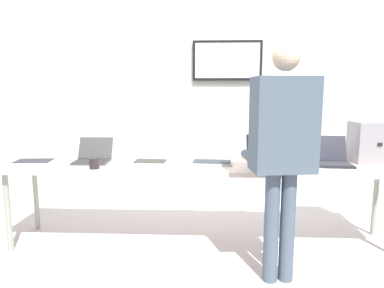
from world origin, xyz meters
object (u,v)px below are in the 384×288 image
(laptop_station_2, at_px, (152,156))
(person, at_px, (282,141))
(laptop_station_4, at_px, (267,157))
(laptop_station_5, at_px, (331,158))
(laptop_station_0, at_px, (36,156))
(laptop_station_3, at_px, (212,157))
(laptop_station_1, at_px, (93,157))
(coffee_mug, at_px, (94,163))
(equipment_box, at_px, (372,142))
(workbench, at_px, (201,168))

(laptop_station_2, relative_size, person, 0.19)
(laptop_station_4, distance_m, person, 0.72)
(laptop_station_5, bearing_deg, laptop_station_0, -179.94)
(laptop_station_3, xyz_separation_m, person, (0.49, -0.68, 0.25))
(laptop_station_1, height_order, laptop_station_3, laptop_station_3)
(laptop_station_2, height_order, person, person)
(laptop_station_1, distance_m, coffee_mug, 0.30)
(person, bearing_deg, laptop_station_1, 157.97)
(laptop_station_1, bearing_deg, equipment_box, 2.65)
(laptop_station_5, height_order, person, person)
(equipment_box, height_order, laptop_station_5, equipment_box)
(laptop_station_1, relative_size, laptop_station_2, 1.02)
(laptop_station_4, bearing_deg, coffee_mug, -168.81)
(laptop_station_2, xyz_separation_m, laptop_station_3, (0.57, 0.01, 0.00))
(workbench, height_order, laptop_station_4, laptop_station_4)
(laptop_station_4, bearing_deg, laptop_station_3, 178.76)
(laptop_station_0, xyz_separation_m, laptop_station_1, (0.54, 0.01, -0.01))
(laptop_station_2, distance_m, laptop_station_3, 0.57)
(workbench, bearing_deg, laptop_station_1, 178.13)
(equipment_box, xyz_separation_m, laptop_station_5, (-0.41, -0.13, -0.13))
(laptop_station_5, bearing_deg, person, -132.34)
(equipment_box, distance_m, laptop_station_5, 0.45)
(laptop_station_3, xyz_separation_m, laptop_station_4, (0.50, -0.01, 0.00))
(laptop_station_2, distance_m, laptop_station_4, 1.07)
(laptop_station_4, distance_m, laptop_station_5, 0.58)
(laptop_station_3, bearing_deg, workbench, -148.89)
(laptop_station_3, xyz_separation_m, laptop_station_5, (1.08, -0.04, 0.00))
(equipment_box, distance_m, laptop_station_2, 2.07)
(laptop_station_0, bearing_deg, person, -16.64)
(laptop_station_5, height_order, coffee_mug, laptop_station_5)
(laptop_station_0, relative_size, person, 0.22)
(equipment_box, bearing_deg, workbench, -174.46)
(laptop_station_3, height_order, coffee_mug, laptop_station_3)
(laptop_station_2, height_order, laptop_station_5, laptop_station_5)
(laptop_station_0, xyz_separation_m, laptop_station_3, (1.67, 0.04, -0.00))
(laptop_station_1, height_order, coffee_mug, laptop_station_1)
(equipment_box, relative_size, laptop_station_2, 1.14)
(laptop_station_3, xyz_separation_m, coffee_mug, (-1.02, -0.31, -0.01))
(laptop_station_1, height_order, laptop_station_4, laptop_station_4)
(laptop_station_4, height_order, coffee_mug, laptop_station_4)
(laptop_station_5, distance_m, person, 0.91)
(laptop_station_0, distance_m, laptop_station_2, 1.10)
(workbench, xyz_separation_m, laptop_station_0, (-1.57, 0.02, 0.10))
(person, bearing_deg, coffee_mug, 166.18)
(laptop_station_0, relative_size, laptop_station_2, 1.15)
(workbench, relative_size, equipment_box, 9.61)
(laptop_station_0, relative_size, laptop_station_4, 1.05)
(workbench, distance_m, laptop_station_1, 1.03)
(laptop_station_4, bearing_deg, laptop_station_0, -179.28)
(equipment_box, bearing_deg, laptop_station_1, -177.35)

